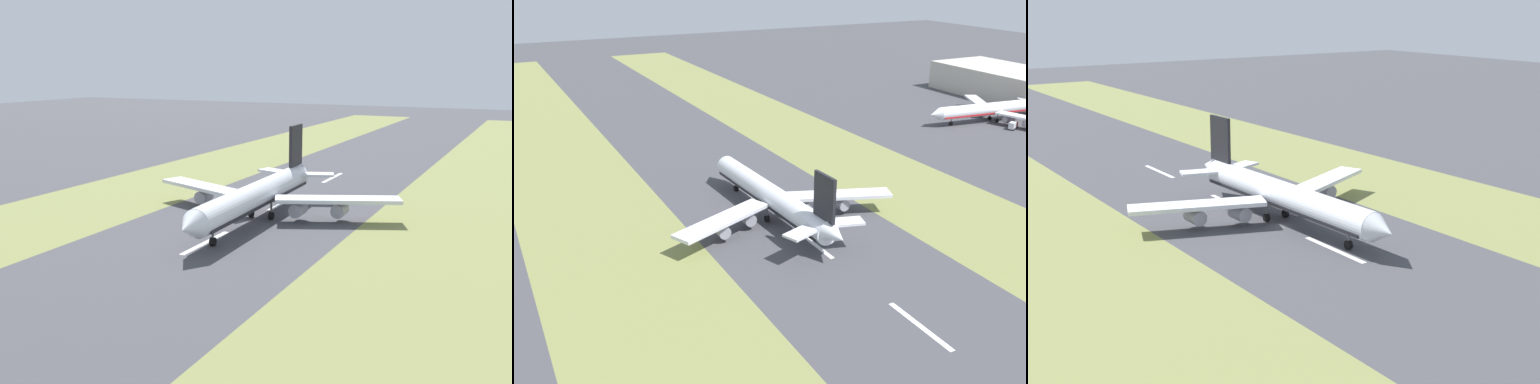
% 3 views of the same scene
% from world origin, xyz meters
% --- Properties ---
extents(ground_plane, '(800.00, 800.00, 0.00)m').
position_xyz_m(ground_plane, '(0.00, 0.00, 0.00)').
color(ground_plane, '#424247').
extents(grass_median_west, '(40.00, 600.00, 0.01)m').
position_xyz_m(grass_median_west, '(-45.00, 0.00, 0.00)').
color(grass_median_west, olive).
rests_on(grass_median_west, ground).
extents(grass_median_east, '(40.00, 600.00, 0.01)m').
position_xyz_m(grass_median_east, '(45.00, 0.00, 0.00)').
color(grass_median_east, olive).
rests_on(grass_median_east, ground).
extents(centreline_dash_near, '(1.20, 18.00, 0.01)m').
position_xyz_m(centreline_dash_near, '(0.00, -61.92, 0.01)').
color(centreline_dash_near, silver).
rests_on(centreline_dash_near, ground).
extents(centreline_dash_mid, '(1.20, 18.00, 0.01)m').
position_xyz_m(centreline_dash_mid, '(0.00, -21.92, 0.01)').
color(centreline_dash_mid, silver).
rests_on(centreline_dash_mid, ground).
extents(centreline_dash_far, '(1.20, 18.00, 0.01)m').
position_xyz_m(centreline_dash_far, '(0.00, 18.08, 0.01)').
color(centreline_dash_far, silver).
rests_on(centreline_dash_far, ground).
extents(airplane_main_jet, '(64.10, 67.14, 20.20)m').
position_xyz_m(airplane_main_jet, '(-1.77, -3.82, 6.02)').
color(airplane_main_jet, silver).
rests_on(airplane_main_jet, ground).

